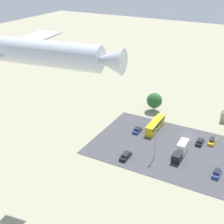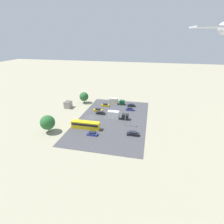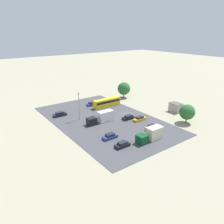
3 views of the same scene
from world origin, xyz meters
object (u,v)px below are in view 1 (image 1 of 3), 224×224
at_px(bus, 155,125).
at_px(airplane, 5,49).
at_px(parked_car_3, 137,130).
at_px(parked_car_1, 200,142).
at_px(parked_truck_1, 181,150).
at_px(parked_car_0, 126,156).
at_px(parked_car_5, 217,173).
at_px(parked_car_2, 212,141).

xyz_separation_m(bus, airplane, (10.11, 49.14, 35.46)).
distance_m(bus, parked_car_3, 6.33).
distance_m(parked_car_1, parked_truck_1, 9.38).
xyz_separation_m(parked_car_0, parked_truck_1, (-13.20, -8.99, 0.94)).
distance_m(parked_car_1, airplane, 64.98).
bearing_deg(parked_car_3, parked_truck_1, 159.44).
distance_m(parked_car_5, airplane, 59.93).
xyz_separation_m(parked_car_5, airplane, (33.26, 33.94, 36.51)).
bearing_deg(parked_car_5, parked_car_1, 120.28).
relative_size(bus, parked_car_2, 2.52).
relative_size(parked_car_3, parked_truck_1, 0.42).
bearing_deg(bus, parked_car_1, 173.27).
distance_m(parked_car_2, parked_car_3, 23.50).
bearing_deg(parked_car_1, parked_car_3, -172.71).
height_order(parked_car_3, airplane, airplane).
xyz_separation_m(parked_car_3, parked_truck_1, (-16.46, 6.17, 0.98)).
bearing_deg(parked_truck_1, parked_car_5, 157.25).
bearing_deg(airplane, parked_car_1, 144.21).
bearing_deg(parked_car_0, parked_truck_1, 34.26).
height_order(bus, parked_car_0, bus).
distance_m(parked_car_1, parked_car_5, 15.50).
bearing_deg(parked_car_0, parked_car_5, 10.03).
bearing_deg(parked_car_1, airplane, -118.26).
bearing_deg(parked_car_2, parked_car_0, -134.70).
height_order(parked_car_0, parked_car_1, parked_car_0).
relative_size(parked_car_1, parked_truck_1, 0.46).
bearing_deg(airplane, parked_car_2, 142.45).
bearing_deg(parked_car_0, airplane, -106.72).
bearing_deg(parked_car_3, parked_car_5, 158.55).
bearing_deg(bus, parked_car_5, 146.72).
distance_m(bus, parked_car_1, 15.48).
distance_m(parked_car_3, parked_truck_1, 17.61).
relative_size(parked_car_0, airplane, 0.11).
height_order(parked_car_0, parked_truck_1, parked_truck_1).
relative_size(parked_car_0, parked_car_2, 1.01).
height_order(parked_car_1, airplane, airplane).
xyz_separation_m(bus, parked_car_0, (1.21, 19.51, -1.03)).
bearing_deg(parked_car_0, parked_car_1, 46.93).
relative_size(parked_car_0, parked_car_3, 1.16).
relative_size(parked_car_3, airplane, 0.10).
xyz_separation_m(parked_car_1, parked_truck_1, (3.34, 8.71, 1.00)).
bearing_deg(parked_car_1, parked_car_2, 35.15).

